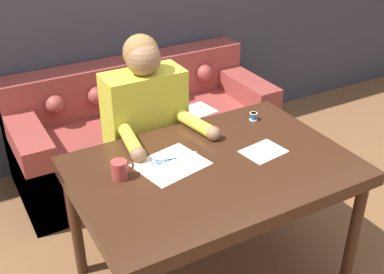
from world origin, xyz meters
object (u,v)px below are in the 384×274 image
mug (120,170)px  thread_spool (253,116)px  dining_table (214,177)px  person (147,137)px  scissors (167,161)px  couch (144,132)px

mug → thread_spool: (0.89, 0.18, -0.02)m
dining_table → person: bearing=98.4°
scissors → mug: bearing=-174.5°
scissors → dining_table: bearing=-37.8°
dining_table → couch: (0.16, 1.24, -0.38)m
couch → thread_spool: size_ratio=41.53×
mug → person: bearing=53.9°
dining_table → person: 0.61m
couch → scissors: (-0.35, -1.10, 0.46)m
couch → scissors: bearing=-107.6°
dining_table → scissors: (-0.18, 0.14, 0.08)m
person → scissors: bearing=-101.9°
person → mug: bearing=-126.1°
dining_table → couch: couch is taller
dining_table → thread_spool: 0.54m
couch → mug: mug is taller
person → thread_spool: 0.63m
dining_table → person: person is taller
person → mug: person is taller
dining_table → scissors: 0.25m
dining_table → couch: 1.31m
person → thread_spool: size_ratio=27.72×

